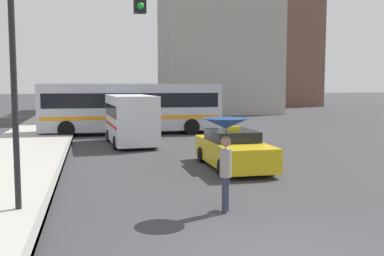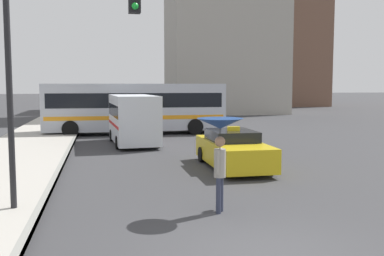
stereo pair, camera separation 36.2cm
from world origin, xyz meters
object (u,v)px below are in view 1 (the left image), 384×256
at_px(ambulance_van, 131,117).
at_px(taxi, 233,150).
at_px(pedestrian_with_umbrella, 226,135).
at_px(traffic_light, 67,42).
at_px(city_bus, 131,106).

bearing_deg(ambulance_van, taxi, 109.38).
relative_size(pedestrian_with_umbrella, traffic_light, 0.39).
xyz_separation_m(ambulance_van, city_bus, (0.47, 5.04, 0.34)).
height_order(taxi, city_bus, city_bus).
xyz_separation_m(ambulance_van, pedestrian_with_umbrella, (1.15, -12.74, 0.46)).
xyz_separation_m(city_bus, traffic_light, (-2.92, -17.01, 2.29)).
height_order(ambulance_van, traffic_light, traffic_light).
height_order(taxi, traffic_light, traffic_light).
bearing_deg(pedestrian_with_umbrella, taxi, 10.07).
height_order(pedestrian_with_umbrella, traffic_light, traffic_light).
bearing_deg(ambulance_van, city_bus, -99.21).
xyz_separation_m(city_bus, pedestrian_with_umbrella, (0.68, -17.78, 0.13)).
bearing_deg(taxi, pedestrian_with_umbrella, 70.28).
distance_m(taxi, traffic_light, 8.02).
distance_m(taxi, ambulance_van, 7.94).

